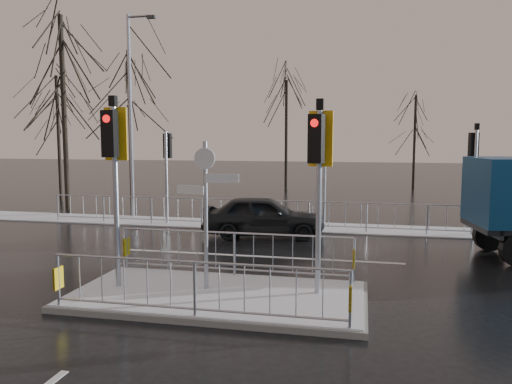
# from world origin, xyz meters

# --- Properties ---
(ground) EXTENTS (120.00, 120.00, 0.00)m
(ground) POSITION_xyz_m (0.00, 0.00, 0.00)
(ground) COLOR black
(ground) RESTS_ON ground
(snow_verge) EXTENTS (30.00, 2.00, 0.04)m
(snow_verge) POSITION_xyz_m (0.00, 8.60, 0.02)
(snow_verge) COLOR white
(snow_verge) RESTS_ON ground
(lane_markings) EXTENTS (8.00, 11.38, 0.01)m
(lane_markings) POSITION_xyz_m (0.00, -0.33, 0.00)
(lane_markings) COLOR silver
(lane_markings) RESTS_ON ground
(traffic_island) EXTENTS (6.00, 3.04, 4.15)m
(traffic_island) POSITION_xyz_m (-0.01, 0.01, 0.39)
(traffic_island) COLOR slate
(traffic_island) RESTS_ON ground
(far_kerb_fixtures) EXTENTS (18.00, 0.65, 3.83)m
(far_kerb_fixtures) POSITION_xyz_m (0.29, 8.09, 1.02)
(far_kerb_fixtures) COLOR #9CA0AA
(far_kerb_fixtures) RESTS_ON ground
(car_far_lane) EXTENTS (4.26, 2.24, 1.38)m
(car_far_lane) POSITION_xyz_m (-0.37, 6.61, 0.69)
(car_far_lane) COLOR black
(car_far_lane) RESTS_ON ground
(tree_near_a) EXTENTS (4.75, 4.75, 8.97)m
(tree_near_a) POSITION_xyz_m (-10.50, 11.00, 6.11)
(tree_near_a) COLOR black
(tree_near_a) RESTS_ON ground
(tree_near_b) EXTENTS (4.00, 4.00, 7.55)m
(tree_near_b) POSITION_xyz_m (-8.00, 12.50, 5.15)
(tree_near_b) COLOR black
(tree_near_b) RESTS_ON ground
(tree_near_c) EXTENTS (3.50, 3.50, 6.61)m
(tree_near_c) POSITION_xyz_m (-12.50, 13.50, 4.50)
(tree_near_c) COLOR black
(tree_near_c) RESTS_ON ground
(tree_far_a) EXTENTS (3.75, 3.75, 7.08)m
(tree_far_a) POSITION_xyz_m (-2.00, 22.00, 4.82)
(tree_far_a) COLOR black
(tree_far_a) RESTS_ON ground
(tree_far_b) EXTENTS (3.25, 3.25, 6.14)m
(tree_far_b) POSITION_xyz_m (6.00, 24.00, 4.18)
(tree_far_b) COLOR black
(tree_far_b) RESTS_ON ground
(street_lamp_left) EXTENTS (1.25, 0.18, 8.20)m
(street_lamp_left) POSITION_xyz_m (-6.43, 9.50, 4.49)
(street_lamp_left) COLOR #9CA0AA
(street_lamp_left) RESTS_ON ground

